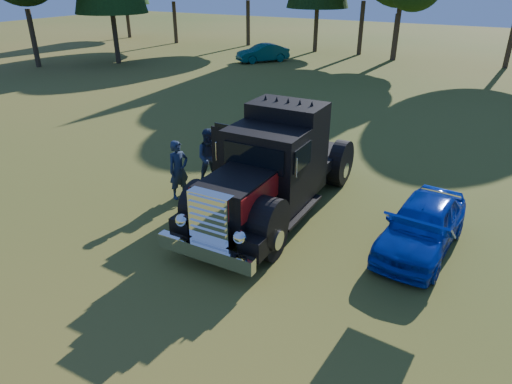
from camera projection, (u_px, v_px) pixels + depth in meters
The scene contains 6 objects.
ground at pixel (260, 256), 11.10m from camera, with size 120.00×120.00×0.00m, color #395719.
diamond_t_truck at pixel (272, 171), 12.56m from camera, with size 3.38×7.16×3.00m.
hotrod_coupe at pixel (422, 225), 11.11m from camera, with size 1.87×4.18×1.89m.
spectator_near at pixel (179, 170), 13.63m from camera, with size 0.66×0.43×1.81m, color #20214B.
spectator_far at pixel (210, 158), 14.45m from camera, with size 0.91×0.71×1.87m, color #1D2443.
distant_teal_car at pixel (263, 53), 35.05m from camera, with size 1.39×3.99×1.32m, color #0A413E.
Camera 1 is at (4.42, -8.22, 6.22)m, focal length 32.00 mm.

